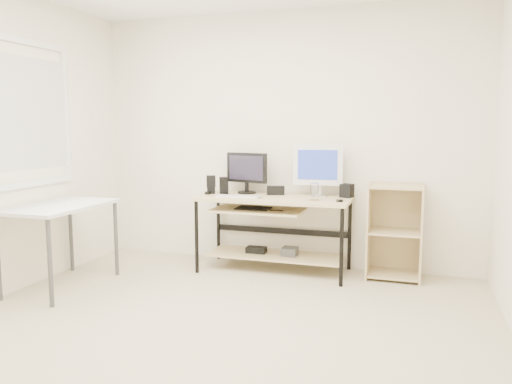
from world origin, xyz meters
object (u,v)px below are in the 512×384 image
object	(u,v)px
desk	(272,218)
shelf_unit	(395,231)
black_monitor	(247,170)
audio_controller	(224,186)
side_table	(60,213)
white_imac	(318,166)

from	to	relation	value
desk	shelf_unit	distance (m)	1.19
black_monitor	shelf_unit	bearing A→B (deg)	12.91
shelf_unit	audio_controller	size ratio (longest dim) A/B	4.95
shelf_unit	black_monitor	xyz separation A→B (m)	(-1.49, 0.01, 0.54)
desk	side_table	distance (m)	1.97
black_monitor	white_imac	size ratio (longest dim) A/B	0.88
side_table	white_imac	world-z (taller)	white_imac
black_monitor	side_table	bearing A→B (deg)	-124.21
black_monitor	white_imac	distance (m)	0.74
shelf_unit	audio_controller	xyz separation A→B (m)	(-1.68, -0.15, 0.39)
white_imac	audio_controller	bearing A→B (deg)	-175.55
side_table	black_monitor	world-z (taller)	black_monitor
desk	audio_controller	xyz separation A→B (m)	(-0.51, 0.01, 0.30)
side_table	desk	bearing A→B (deg)	32.65
white_imac	audio_controller	xyz separation A→B (m)	(-0.93, -0.17, -0.21)
desk	shelf_unit	size ratio (longest dim) A/B	1.67
shelf_unit	side_table	bearing A→B (deg)	-156.67
side_table	white_imac	bearing A→B (deg)	30.88
black_monitor	audio_controller	world-z (taller)	black_monitor
desk	shelf_unit	bearing A→B (deg)	7.77
side_table	shelf_unit	xyz separation A→B (m)	(2.83, 1.22, -0.22)
desk	black_monitor	bearing A→B (deg)	152.09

